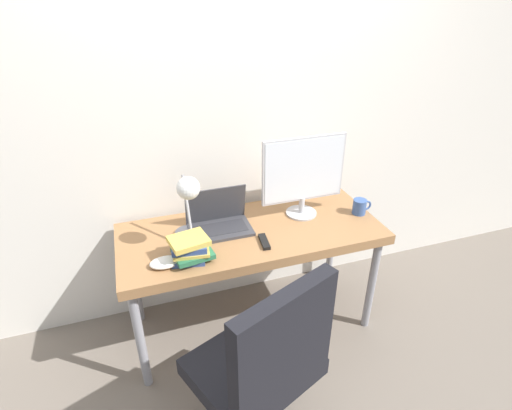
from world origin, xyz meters
The scene contains 11 objects.
ground_plane centered at (0.00, 0.00, 0.00)m, with size 12.00×12.00×0.00m, color #70665B.
wall_back centered at (0.00, 0.72, 1.30)m, with size 8.00×0.05×2.60m.
desk centered at (0.00, 0.33, 0.67)m, with size 1.55×0.65×0.74m.
laptop centered at (-0.18, 0.40, 0.79)m, with size 0.36×0.23×0.24m.
monitor centered at (0.36, 0.41, 1.02)m, with size 0.52×0.19×0.51m.
desk_lamp centered at (-0.36, 0.26, 1.04)m, with size 0.15×0.30×0.44m.
office_chair centered at (-0.19, -0.46, 0.58)m, with size 0.67×0.62×1.03m.
book_stack centered at (-0.39, 0.15, 0.80)m, with size 0.23×0.22×0.13m.
tv_remote centered at (0.02, 0.17, 0.75)m, with size 0.05×0.15×0.02m.
mug centered at (0.71, 0.29, 0.79)m, with size 0.13×0.08×0.10m.
game_controller centered at (-0.53, 0.14, 0.76)m, with size 0.16×0.10×0.04m.
Camera 1 is at (-0.61, -1.58, 2.01)m, focal length 28.00 mm.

